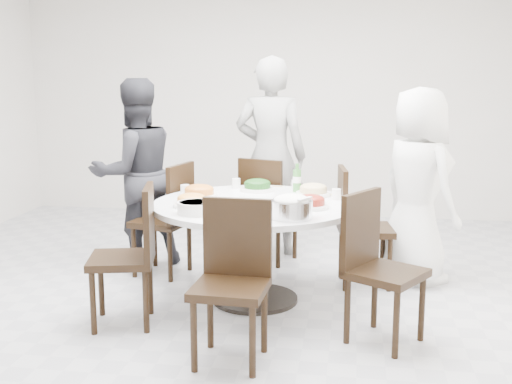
# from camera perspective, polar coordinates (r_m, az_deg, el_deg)

# --- Properties ---
(floor) EXTENTS (6.00, 6.00, 0.01)m
(floor) POSITION_cam_1_polar(r_m,az_deg,el_deg) (4.95, -2.90, -9.36)
(floor) COLOR #B5B5BA
(floor) RESTS_ON ground
(wall_back) EXTENTS (6.00, 0.01, 2.80)m
(wall_back) POSITION_cam_1_polar(r_m,az_deg,el_deg) (7.62, 1.59, 8.42)
(wall_back) COLOR silver
(wall_back) RESTS_ON ground
(dining_table) EXTENTS (1.50, 1.50, 0.75)m
(dining_table) POSITION_cam_1_polar(r_m,az_deg,el_deg) (4.77, -0.09, -5.37)
(dining_table) COLOR white
(dining_table) RESTS_ON floor
(chair_ne) EXTENTS (0.47, 0.47, 0.95)m
(chair_ne) POSITION_cam_1_polar(r_m,az_deg,el_deg) (5.19, 9.71, -3.08)
(chair_ne) COLOR black
(chair_ne) RESTS_ON floor
(chair_n) EXTENTS (0.54, 0.54, 0.95)m
(chair_n) POSITION_cam_1_polar(r_m,az_deg,el_deg) (5.77, 1.25, -1.55)
(chair_n) COLOR black
(chair_n) RESTS_ON floor
(chair_nw) EXTENTS (0.50, 0.50, 0.95)m
(chair_nw) POSITION_cam_1_polar(r_m,az_deg,el_deg) (5.44, -8.42, -2.40)
(chair_nw) COLOR black
(chair_nw) RESTS_ON floor
(chair_sw) EXTENTS (0.51, 0.51, 0.95)m
(chair_sw) POSITION_cam_1_polar(r_m,az_deg,el_deg) (4.40, -11.89, -5.61)
(chair_sw) COLOR black
(chair_sw) RESTS_ON floor
(chair_s) EXTENTS (0.44, 0.44, 0.95)m
(chair_s) POSITION_cam_1_polar(r_m,az_deg,el_deg) (3.75, -2.33, -8.23)
(chair_s) COLOR black
(chair_s) RESTS_ON floor
(chair_se) EXTENTS (0.58, 0.58, 0.95)m
(chair_se) POSITION_cam_1_polar(r_m,az_deg,el_deg) (4.10, 11.50, -6.80)
(chair_se) COLOR black
(chair_se) RESTS_ON floor
(diner_right) EXTENTS (0.86, 0.92, 1.58)m
(diner_right) POSITION_cam_1_polar(r_m,az_deg,el_deg) (5.30, 14.18, 0.51)
(diner_right) COLOR white
(diner_right) RESTS_ON floor
(diner_middle) EXTENTS (0.70, 0.48, 1.84)m
(diner_middle) POSITION_cam_1_polar(r_m,az_deg,el_deg) (5.98, 1.32, 3.21)
(diner_middle) COLOR black
(diner_middle) RESTS_ON floor
(diner_left) EXTENTS (1.01, 0.99, 1.64)m
(diner_left) POSITION_cam_1_polar(r_m,az_deg,el_deg) (5.68, -10.69, 1.63)
(diner_left) COLOR black
(diner_left) RESTS_ON floor
(dish_greens) EXTENTS (0.27, 0.27, 0.07)m
(dish_greens) POSITION_cam_1_polar(r_m,az_deg,el_deg) (5.14, 0.12, 0.49)
(dish_greens) COLOR white
(dish_greens) RESTS_ON dining_table
(dish_pale) EXTENTS (0.27, 0.27, 0.07)m
(dish_pale) POSITION_cam_1_polar(r_m,az_deg,el_deg) (4.97, 5.11, 0.10)
(dish_pale) COLOR white
(dish_pale) RESTS_ON dining_table
(dish_orange) EXTENTS (0.29, 0.29, 0.08)m
(dish_orange) POSITION_cam_1_polar(r_m,az_deg,el_deg) (4.90, -5.07, -0.01)
(dish_orange) COLOR white
(dish_orange) RESTS_ON dining_table
(dish_redbrown) EXTENTS (0.26, 0.26, 0.07)m
(dish_redbrown) POSITION_cam_1_polar(r_m,az_deg,el_deg) (4.51, 4.85, -1.02)
(dish_redbrown) COLOR white
(dish_redbrown) RESTS_ON dining_table
(dish_tofu) EXTENTS (0.26, 0.26, 0.07)m
(dish_tofu) POSITION_cam_1_polar(r_m,az_deg,el_deg) (4.56, -5.76, -0.89)
(dish_tofu) COLOR white
(dish_tofu) RESTS_ON dining_table
(rice_bowl) EXTENTS (0.27, 0.27, 0.12)m
(rice_bowl) POSITION_cam_1_polar(r_m,az_deg,el_deg) (4.18, 3.18, -1.55)
(rice_bowl) COLOR silver
(rice_bowl) RESTS_ON dining_table
(soup_bowl) EXTENTS (0.26, 0.26, 0.08)m
(soup_bowl) POSITION_cam_1_polar(r_m,az_deg,el_deg) (4.34, -5.35, -1.39)
(soup_bowl) COLOR white
(soup_bowl) RESTS_ON dining_table
(beverage_bottle) EXTENTS (0.07, 0.07, 0.23)m
(beverage_bottle) POSITION_cam_1_polar(r_m,az_deg,el_deg) (5.10, 3.67, 1.28)
(beverage_bottle) COLOR #377D32
(beverage_bottle) RESTS_ON dining_table
(tea_cups) EXTENTS (0.07, 0.07, 0.08)m
(tea_cups) POSITION_cam_1_polar(r_m,az_deg,el_deg) (5.30, 1.22, 0.84)
(tea_cups) COLOR white
(tea_cups) RESTS_ON dining_table
(chopsticks) EXTENTS (0.24, 0.04, 0.01)m
(chopsticks) POSITION_cam_1_polar(r_m,az_deg,el_deg) (5.34, 1.10, 0.55)
(chopsticks) COLOR tan
(chopsticks) RESTS_ON dining_table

